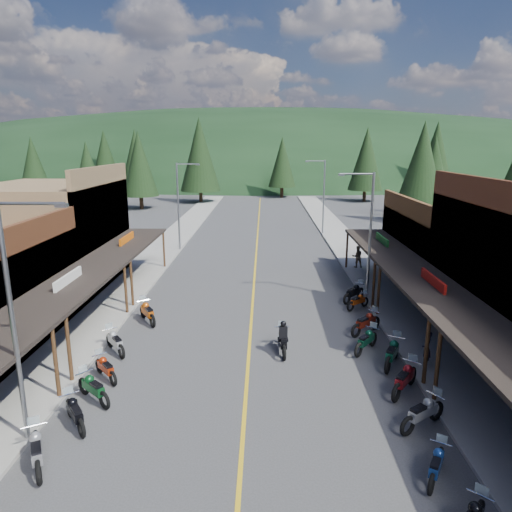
{
  "coord_description": "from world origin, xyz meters",
  "views": [
    {
      "loc": [
        0.68,
        -19.09,
        9.56
      ],
      "look_at": [
        0.21,
        7.73,
        3.0
      ],
      "focal_mm": 32.0,
      "sensor_mm": 36.0,
      "label": 1
    }
  ],
  "objects_px": {
    "pine_9": "(434,169)",
    "bike_east_11": "(354,292)",
    "shop_west_3": "(53,235)",
    "bike_west_4": "(36,449)",
    "shop_east_3": "(456,251)",
    "pedestrian_east_a": "(427,349)",
    "bike_west_8": "(115,341)",
    "bike_east_7": "(392,352)",
    "streetlight_1": "(180,203)",
    "pine_4": "(366,159)",
    "bike_east_4": "(437,464)",
    "pedestrian_east_b": "(357,256)",
    "pine_10": "(139,164)",
    "pine_8": "(88,173)",
    "streetlight_3": "(322,194)",
    "pine_7": "(105,156)",
    "pine_1": "(136,157)",
    "pine_11": "(422,165)",
    "bike_west_5": "(75,411)",
    "bike_east_8": "(366,340)",
    "streetlight_0": "(16,315)",
    "bike_east_5": "(423,411)",
    "bike_east_9": "(366,322)",
    "bike_east_6": "(405,378)",
    "pine_3": "(282,162)",
    "bike_west_7": "(106,367)",
    "pine_2": "(200,154)",
    "rider_on_bike": "(283,339)",
    "bike_west_9": "(147,311)",
    "bike_east_10": "(358,301)",
    "streetlight_2": "(368,232)"
  },
  "relations": [
    {
      "from": "bike_east_4",
      "to": "shop_west_3",
      "type": "bearing_deg",
      "value": 166.23
    },
    {
      "from": "streetlight_2",
      "to": "bike_west_7",
      "type": "relative_size",
      "value": 4.07
    },
    {
      "from": "pedestrian_east_a",
      "to": "pine_11",
      "type": "bearing_deg",
      "value": 179.87
    },
    {
      "from": "bike_east_8",
      "to": "pedestrian_east_a",
      "type": "xyz_separation_m",
      "value": [
        2.25,
        -1.62,
        0.32
      ]
    },
    {
      "from": "bike_west_5",
      "to": "rider_on_bike",
      "type": "relative_size",
      "value": 0.93
    },
    {
      "from": "pine_11",
      "to": "bike_east_4",
      "type": "height_order",
      "value": "pine_11"
    },
    {
      "from": "shop_west_3",
      "to": "bike_west_9",
      "type": "relative_size",
      "value": 4.71
    },
    {
      "from": "pine_8",
      "to": "bike_east_4",
      "type": "relative_size",
      "value": 5.29
    },
    {
      "from": "pine_4",
      "to": "pine_10",
      "type": "relative_size",
      "value": 1.08
    },
    {
      "from": "bike_east_4",
      "to": "pedestrian_east_b",
      "type": "distance_m",
      "value": 23.51
    },
    {
      "from": "streetlight_1",
      "to": "pine_4",
      "type": "bearing_deg",
      "value": 56.71
    },
    {
      "from": "bike_east_5",
      "to": "bike_east_9",
      "type": "relative_size",
      "value": 0.98
    },
    {
      "from": "bike_east_5",
      "to": "bike_east_11",
      "type": "bearing_deg",
      "value": 144.02
    },
    {
      "from": "pine_9",
      "to": "bike_west_5",
      "type": "height_order",
      "value": "pine_9"
    },
    {
      "from": "bike_west_5",
      "to": "bike_east_8",
      "type": "relative_size",
      "value": 0.97
    },
    {
      "from": "pine_4",
      "to": "pine_7",
      "type": "height_order",
      "value": "same"
    },
    {
      "from": "streetlight_3",
      "to": "bike_east_6",
      "type": "height_order",
      "value": "streetlight_3"
    },
    {
      "from": "bike_east_6",
      "to": "bike_east_10",
      "type": "distance_m",
      "value": 9.49
    },
    {
      "from": "pine_4",
      "to": "bike_east_4",
      "type": "distance_m",
      "value": 68.99
    },
    {
      "from": "bike_west_8",
      "to": "bike_east_7",
      "type": "bearing_deg",
      "value": -42.55
    },
    {
      "from": "shop_east_3",
      "to": "bike_east_4",
      "type": "relative_size",
      "value": 5.76
    },
    {
      "from": "pine_10",
      "to": "pedestrian_east_a",
      "type": "relative_size",
      "value": 7.44
    },
    {
      "from": "pine_11",
      "to": "rider_on_bike",
      "type": "relative_size",
      "value": 5.54
    },
    {
      "from": "pine_9",
      "to": "bike_east_11",
      "type": "relative_size",
      "value": 4.87
    },
    {
      "from": "bike_west_5",
      "to": "bike_east_8",
      "type": "bearing_deg",
      "value": -8.47
    },
    {
      "from": "streetlight_0",
      "to": "rider_on_bike",
      "type": "bearing_deg",
      "value": 38.38
    },
    {
      "from": "bike_east_4",
      "to": "bike_east_6",
      "type": "relative_size",
      "value": 0.81
    },
    {
      "from": "pine_2",
      "to": "bike_west_4",
      "type": "relative_size",
      "value": 6.29
    },
    {
      "from": "shop_east_3",
      "to": "bike_west_9",
      "type": "height_order",
      "value": "shop_east_3"
    },
    {
      "from": "streetlight_1",
      "to": "streetlight_0",
      "type": "bearing_deg",
      "value": -90.0
    },
    {
      "from": "streetlight_0",
      "to": "bike_east_6",
      "type": "bearing_deg",
      "value": 13.85
    },
    {
      "from": "shop_west_3",
      "to": "bike_west_4",
      "type": "distance_m",
      "value": 20.25
    },
    {
      "from": "streetlight_1",
      "to": "bike_west_7",
      "type": "bearing_deg",
      "value": -87.46
    },
    {
      "from": "shop_east_3",
      "to": "pedestrian_east_a",
      "type": "relative_size",
      "value": 6.99
    },
    {
      "from": "pine_9",
      "to": "pedestrian_east_a",
      "type": "relative_size",
      "value": 6.92
    },
    {
      "from": "pine_3",
      "to": "pine_11",
      "type": "relative_size",
      "value": 0.89
    },
    {
      "from": "bike_east_8",
      "to": "pine_4",
      "type": "bearing_deg",
      "value": 116.25
    },
    {
      "from": "streetlight_3",
      "to": "pine_7",
      "type": "xyz_separation_m",
      "value": [
        -38.95,
        46.0,
        2.78
      ]
    },
    {
      "from": "pine_9",
      "to": "pedestrian_east_a",
      "type": "xyz_separation_m",
      "value": [
        -16.21,
        -45.66,
        -5.45
      ]
    },
    {
      "from": "bike_east_4",
      "to": "bike_west_8",
      "type": "bearing_deg",
      "value": 176.05
    },
    {
      "from": "streetlight_0",
      "to": "pine_11",
      "type": "bearing_deg",
      "value": 58.51
    },
    {
      "from": "bike_west_8",
      "to": "bike_east_11",
      "type": "distance_m",
      "value": 14.66
    },
    {
      "from": "streetlight_1",
      "to": "bike_east_8",
      "type": "xyz_separation_m",
      "value": [
        12.49,
        -21.04,
        -3.85
      ]
    },
    {
      "from": "streetlight_1",
      "to": "pine_8",
      "type": "relative_size",
      "value": 0.8
    },
    {
      "from": "bike_west_9",
      "to": "bike_east_8",
      "type": "xyz_separation_m",
      "value": [
        11.24,
        -3.43,
        -0.05
      ]
    },
    {
      "from": "bike_east_9",
      "to": "pine_4",
      "type": "bearing_deg",
      "value": 126.83
    },
    {
      "from": "pedestrian_east_b",
      "to": "pine_1",
      "type": "bearing_deg",
      "value": -63.07
    },
    {
      "from": "bike_west_7",
      "to": "bike_east_7",
      "type": "distance_m",
      "value": 12.36
    },
    {
      "from": "bike_east_11",
      "to": "pine_7",
      "type": "bearing_deg",
      "value": 162.09
    },
    {
      "from": "shop_east_3",
      "to": "bike_east_11",
      "type": "distance_m",
      "value": 8.32
    }
  ]
}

